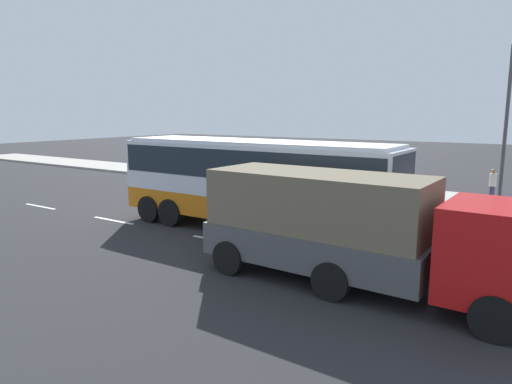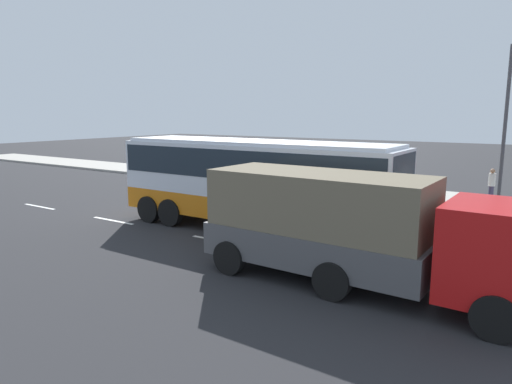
{
  "view_description": "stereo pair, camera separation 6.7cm",
  "coord_description": "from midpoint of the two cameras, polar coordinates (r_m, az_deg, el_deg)",
  "views": [
    {
      "loc": [
        8.98,
        -14.96,
        4.48
      ],
      "look_at": [
        -0.38,
        -0.76,
        1.53
      ],
      "focal_mm": 32.06,
      "sensor_mm": 36.0,
      "label": 1
    },
    {
      "loc": [
        8.92,
        -15.0,
        4.48
      ],
      "look_at": [
        -0.38,
        -0.76,
        1.53
      ],
      "focal_mm": 32.06,
      "sensor_mm": 36.0,
      "label": 2
    }
  ],
  "objects": [
    {
      "name": "coach_bus",
      "position": [
        17.25,
        -0.14,
        2.07
      ],
      "size": [
        11.23,
        2.88,
        3.46
      ],
      "rotation": [
        0.0,
        0.0,
        -0.01
      ],
      "color": "orange",
      "rests_on": "ground_plane"
    },
    {
      "name": "cargo_truck",
      "position": [
        12.01,
        12.31,
        -4.26
      ],
      "size": [
        8.55,
        2.81,
        2.92
      ],
      "rotation": [
        0.0,
        0.0,
        -0.03
      ],
      "color": "red",
      "rests_on": "ground_plane"
    },
    {
      "name": "pedestrian_at_crossing",
      "position": [
        24.9,
        27.49,
        0.96
      ],
      "size": [
        0.32,
        0.32,
        1.68
      ],
      "rotation": [
        0.0,
        0.0,
        3.82
      ],
      "color": "#38334C",
      "rests_on": "sidewalk_curb"
    },
    {
      "name": "lane_centreline",
      "position": [
        15.77,
        -1.6,
        -6.64
      ],
      "size": [
        38.81,
        0.16,
        0.01
      ],
      "color": "white",
      "rests_on": "ground_plane"
    },
    {
      "name": "street_lamp",
      "position": [
        23.32,
        29.26,
        8.16
      ],
      "size": [
        1.66,
        0.24,
        7.27
      ],
      "color": "#47474C",
      "rests_on": "sidewalk_curb"
    },
    {
      "name": "ground_plane",
      "position": [
        18.02,
        2.44,
        -4.56
      ],
      "size": [
        120.0,
        120.0,
        0.0
      ],
      "primitive_type": "plane",
      "color": "#28282B"
    },
    {
      "name": "sidewalk_curb",
      "position": [
        26.9,
        13.46,
        0.15
      ],
      "size": [
        80.0,
        4.0,
        0.15
      ],
      "primitive_type": "cube",
      "color": "#A8A399",
      "rests_on": "ground_plane"
    }
  ]
}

